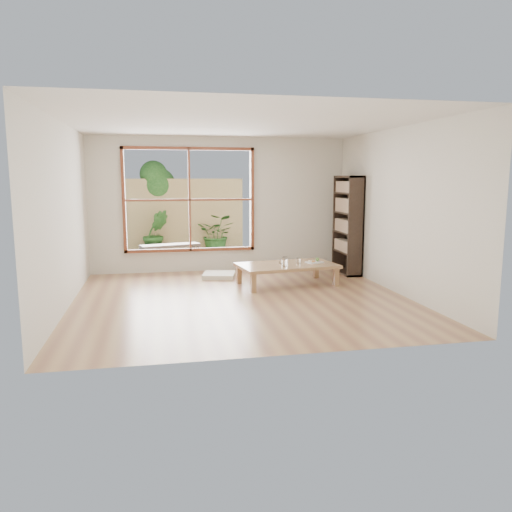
% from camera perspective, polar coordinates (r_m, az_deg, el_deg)
% --- Properties ---
extents(ground, '(5.00, 5.00, 0.00)m').
position_cam_1_polar(ground, '(7.61, -1.63, -4.91)').
color(ground, tan).
rests_on(ground, ground).
extents(low_table, '(1.76, 1.15, 0.36)m').
position_cam_1_polar(low_table, '(8.55, 3.56, -1.21)').
color(low_table, '#977749').
rests_on(low_table, ground).
extents(floor_cushion, '(0.68, 0.68, 0.08)m').
position_cam_1_polar(floor_cushion, '(9.25, -4.25, -2.19)').
color(floor_cushion, white).
rests_on(floor_cushion, ground).
extents(bookshelf, '(0.30, 0.84, 1.86)m').
position_cam_1_polar(bookshelf, '(9.66, 10.44, 3.50)').
color(bookshelf, '#31231B').
rests_on(bookshelf, ground).
extents(glass_tall, '(0.08, 0.08, 0.14)m').
position_cam_1_polar(glass_tall, '(8.34, 3.28, -0.68)').
color(glass_tall, silver).
rests_on(glass_tall, low_table).
extents(glass_mid, '(0.07, 0.07, 0.10)m').
position_cam_1_polar(glass_mid, '(8.60, 4.85, -0.55)').
color(glass_mid, silver).
rests_on(glass_mid, low_table).
extents(glass_short, '(0.08, 0.08, 0.10)m').
position_cam_1_polar(glass_short, '(8.69, 3.35, -0.41)').
color(glass_short, silver).
rests_on(glass_short, low_table).
extents(glass_small, '(0.06, 0.06, 0.07)m').
position_cam_1_polar(glass_small, '(8.59, 2.84, -0.63)').
color(glass_small, silver).
rests_on(glass_small, low_table).
extents(food_tray, '(0.32, 0.28, 0.09)m').
position_cam_1_polar(food_tray, '(8.73, 6.76, -0.62)').
color(food_tray, white).
rests_on(food_tray, low_table).
extents(deck, '(2.80, 2.00, 0.05)m').
position_cam_1_polar(deck, '(11.02, -7.85, -0.66)').
color(deck, '#3E352D').
rests_on(deck, ground).
extents(garden_bench, '(1.30, 0.68, 0.40)m').
position_cam_1_polar(garden_bench, '(10.78, -9.79, 1.02)').
color(garden_bench, '#31231B').
rests_on(garden_bench, deck).
extents(bamboo_fence, '(2.80, 0.06, 1.80)m').
position_cam_1_polar(bamboo_fence, '(11.90, -8.25, 4.40)').
color(bamboo_fence, tan).
rests_on(bamboo_fence, ground).
extents(shrub_right, '(1.04, 0.97, 0.96)m').
position_cam_1_polar(shrub_right, '(11.84, -4.47, 2.52)').
color(shrub_right, '#396C27').
rests_on(shrub_right, deck).
extents(shrub_left, '(0.68, 0.60, 1.07)m').
position_cam_1_polar(shrub_left, '(11.61, -11.39, 2.54)').
color(shrub_left, '#396C27').
rests_on(shrub_left, deck).
extents(garden_tree, '(1.04, 0.85, 2.22)m').
position_cam_1_polar(garden_tree, '(12.15, -11.63, 7.83)').
color(garden_tree, '#4C3D2D').
rests_on(garden_tree, ground).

